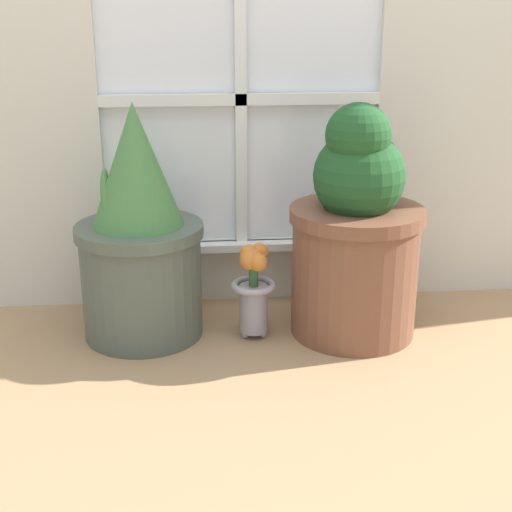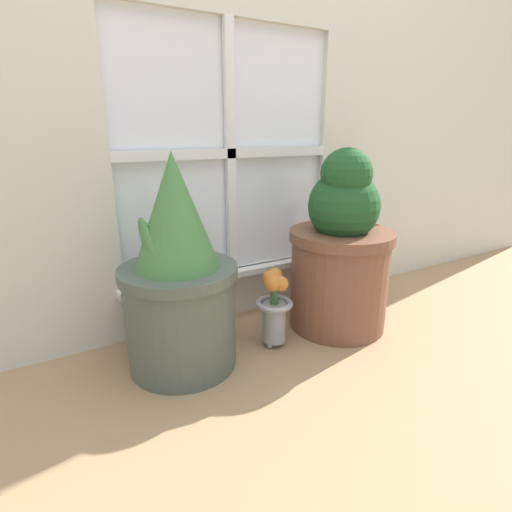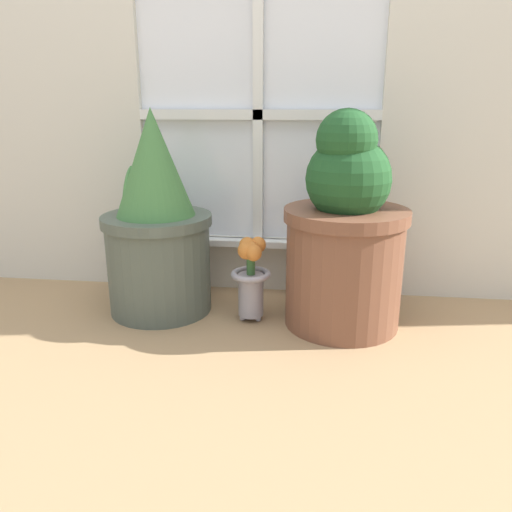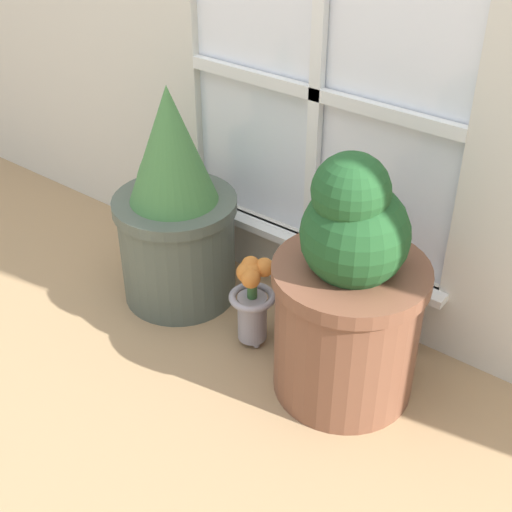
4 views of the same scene
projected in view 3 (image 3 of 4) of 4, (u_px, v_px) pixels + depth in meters
The scene contains 4 objects.
ground_plane at pixel (237, 348), 1.51m from camera, with size 10.00×10.00×0.00m, color tan.
potted_plant_left at pixel (157, 227), 1.71m from camera, with size 0.38×0.38×0.70m.
potted_plant_right at pixel (345, 236), 1.59m from camera, with size 0.40×0.40×0.70m.
flower_vase at pixel (251, 274), 1.67m from camera, with size 0.13×0.13×0.29m.
Camera 3 is at (0.22, -1.35, 0.71)m, focal length 35.00 mm.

